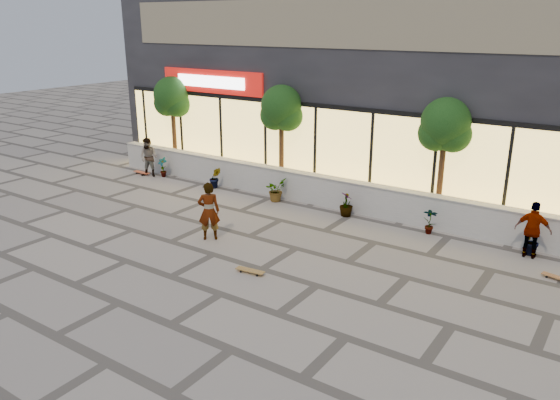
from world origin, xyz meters
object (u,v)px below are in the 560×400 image
Objects in this scene: skater_center at (209,211)px; skater_right_near at (533,230)px; tree_mideast at (445,128)px; skateboard_center at (250,271)px; tree_midwest at (281,111)px; skater_left at (149,158)px; skateboard_left at (142,172)px; tree_west at (172,99)px; skateboard_right_near at (557,277)px.

skater_center is 8.89m from skater_right_near.
tree_mideast is 7.52m from skateboard_center.
tree_midwest reaches higher than skater_left.
skater_left is at bearing -172.40° from tree_mideast.
skateboard_center is 10.62m from skateboard_left.
tree_west is at bearing -7.23° from skater_right_near.
tree_midwest is 4.76× the size of skateboard_left.
tree_mideast is 4.92× the size of skateboard_center.
skateboard_right_near is at bearing -14.08° from tree_midwest.
skateboard_right_near is (0.85, -1.08, -0.71)m from skater_right_near.
skateboard_center is at bearing -135.70° from skateboard_right_near.
skater_left is at bearing 144.23° from skateboard_center.
skater_right_near is at bearing 34.91° from skateboard_center.
tree_west is 1.00× the size of tree_mideast.
skater_center is at bearing -133.36° from tree_mideast.
tree_west reaches higher than skateboard_left.
tree_mideast is at bearing 0.00° from tree_midwest.
skater_center is 1.08× the size of skater_left.
skateboard_left is at bearing -172.87° from tree_mideast.
skateboard_left is at bearing -170.58° from skateboard_right_near.
skater_right_near is at bearing 165.13° from skater_center.
skater_right_near is 2.08× the size of skateboard_right_near.
skater_left is (-5.48, -1.53, -2.19)m from tree_midwest.
skateboard_right_near is (15.39, -2.48, -2.91)m from tree_west.
skater_left is 14.51m from skater_right_near.
skateboard_center is at bearing 40.04° from skater_right_near.
skater_right_near is 1.91× the size of skateboard_left.
skateboard_left is at bearing -165.96° from tree_midwest.
skater_right_near is 7.59m from skateboard_center.
tree_mideast is 2.49× the size of skater_right_near.
skateboard_left reaches higher than skateboard_right_near.
tree_west reaches higher than skateboard_right_near.
skater_left is at bearing -70.45° from skater_center.
tree_midwest is at bearing -3.29° from skater_left.
skater_center reaches higher than skater_left.
tree_west is 1.00× the size of tree_midwest.
skater_right_near is 1.55m from skateboard_right_near.
tree_west is 11.50m from tree_mideast.
tree_mideast is 2.27× the size of skater_center.
tree_mideast reaches higher than skater_center.
tree_midwest is at bearing 15.74° from skateboard_left.
tree_midwest is at bearing 0.00° from tree_west.
skateboard_center is at bearing -25.99° from skateboard_left.
skater_center is 8.01m from skateboard_left.
skateboard_center is (-5.64, -5.03, -0.71)m from skater_right_near.
skater_center is 1.10× the size of skater_right_near.
skater_right_near is at bearing -8.81° from tree_midwest.
skater_right_near is at bearing -18.38° from skater_left.
tree_midwest is 5.77m from skater_center.
tree_mideast is 5.18× the size of skateboard_right_near.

